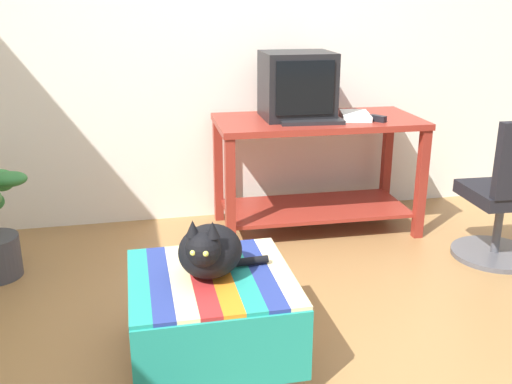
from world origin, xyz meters
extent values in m
plane|color=olive|center=(0.00, 0.00, 0.00)|extent=(14.00, 14.00, 0.00)
cube|color=silver|center=(0.00, 2.05, 1.30)|extent=(8.00, 0.10, 2.60)
cube|color=maroon|center=(-0.11, 1.33, 0.37)|extent=(0.06, 0.06, 0.73)
cube|color=maroon|center=(1.15, 1.30, 0.37)|extent=(0.06, 0.06, 0.73)
cube|color=maroon|center=(1.16, 1.87, 0.37)|extent=(0.06, 0.06, 0.73)
cube|color=maroon|center=(-0.10, 1.90, 0.37)|extent=(0.06, 0.06, 0.73)
cube|color=maroon|center=(0.52, 1.60, 0.15)|extent=(1.25, 0.58, 0.02)
cube|color=maroon|center=(0.52, 1.60, 0.75)|extent=(1.36, 0.68, 0.04)
cube|color=black|center=(0.39, 1.65, 0.78)|extent=(0.32, 0.28, 0.02)
cube|color=black|center=(0.39, 1.65, 0.99)|extent=(0.46, 0.40, 0.43)
cube|color=black|center=(0.39, 1.45, 1.00)|extent=(0.37, 0.02, 0.33)
cube|color=black|center=(0.43, 1.46, 0.79)|extent=(0.41, 0.18, 0.02)
cube|color=white|center=(0.76, 1.55, 0.79)|extent=(0.24, 0.32, 0.04)
cube|color=#7A664C|center=(-0.39, 0.22, 0.19)|extent=(0.66, 0.64, 0.39)
cube|color=#1E897A|center=(-0.39, -0.13, 0.23)|extent=(0.69, 0.01, 0.31)
cube|color=#1E897A|center=(-0.69, 0.22, 0.40)|extent=(0.09, 0.69, 0.02)
cube|color=navy|center=(-0.61, 0.22, 0.40)|extent=(0.09, 0.69, 0.02)
cube|color=beige|center=(-0.52, 0.22, 0.40)|extent=(0.09, 0.69, 0.02)
cube|color=#AD2323|center=(-0.43, 0.22, 0.40)|extent=(0.09, 0.69, 0.02)
cube|color=orange|center=(-0.35, 0.22, 0.40)|extent=(0.09, 0.69, 0.02)
cube|color=#1E897A|center=(-0.26, 0.22, 0.40)|extent=(0.09, 0.69, 0.02)
cube|color=navy|center=(-0.17, 0.22, 0.40)|extent=(0.09, 0.69, 0.02)
cube|color=beige|center=(-0.09, 0.22, 0.40)|extent=(0.09, 0.69, 0.02)
ellipsoid|color=black|center=(-0.39, 0.23, 0.51)|extent=(0.36, 0.39, 0.22)
sphere|color=black|center=(-0.43, 0.12, 0.57)|extent=(0.15, 0.15, 0.15)
cylinder|color=black|center=(-0.25, 0.27, 0.43)|extent=(0.25, 0.05, 0.04)
cone|color=black|center=(-0.47, 0.14, 0.66)|extent=(0.06, 0.06, 0.07)
cone|color=black|center=(-0.39, 0.11, 0.66)|extent=(0.06, 0.06, 0.07)
sphere|color=#C6D151|center=(-0.48, 0.07, 0.58)|extent=(0.02, 0.02, 0.02)
sphere|color=#C6D151|center=(-0.43, 0.05, 0.58)|extent=(0.02, 0.02, 0.02)
ellipsoid|color=#2D7033|center=(-1.36, 1.27, 0.58)|extent=(0.18, 0.14, 0.08)
ellipsoid|color=#38843D|center=(-1.43, 1.41, 0.53)|extent=(0.15, 0.10, 0.13)
cylinder|color=#4C4C51|center=(1.48, 0.91, 0.01)|extent=(0.52, 0.52, 0.03)
cylinder|color=#4C4C51|center=(1.48, 0.91, 0.20)|extent=(0.05, 0.05, 0.34)
cube|color=black|center=(1.48, 0.91, 0.41)|extent=(0.44, 0.44, 0.08)
cube|color=black|center=(0.87, 1.42, 0.79)|extent=(0.09, 0.11, 0.04)
camera|label=1|loc=(-0.68, -2.01, 1.53)|focal=40.91mm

